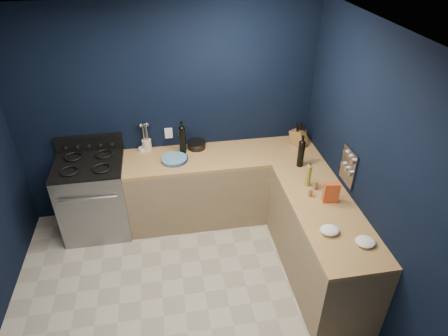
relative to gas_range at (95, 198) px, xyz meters
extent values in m
cube|color=#ABA796|center=(0.93, -1.42, -0.47)|extent=(3.50, 3.50, 0.02)
cube|color=silver|center=(0.93, -1.42, 2.15)|extent=(3.50, 3.50, 0.02)
cube|color=black|center=(0.93, 0.34, 0.84)|extent=(3.50, 0.02, 2.60)
cube|color=black|center=(2.69, -1.42, 0.84)|extent=(0.02, 3.50, 2.60)
cube|color=#8A7251|center=(1.53, 0.02, -0.03)|extent=(2.30, 0.63, 0.86)
cube|color=brown|center=(1.53, 0.02, 0.42)|extent=(2.30, 0.63, 0.04)
cube|color=#8A7251|center=(2.37, -1.13, -0.03)|extent=(0.63, 1.67, 0.86)
cube|color=brown|center=(2.37, -1.13, 0.42)|extent=(0.63, 1.67, 0.04)
cube|color=gray|center=(0.00, 0.00, 0.00)|extent=(0.76, 0.66, 0.92)
cube|color=black|center=(0.00, -0.32, -0.01)|extent=(0.59, 0.02, 0.42)
cube|color=black|center=(0.00, 0.00, 0.48)|extent=(0.76, 0.66, 0.03)
cube|color=black|center=(0.00, 0.30, 0.58)|extent=(0.76, 0.06, 0.20)
cube|color=gray|center=(2.67, -0.87, 0.72)|extent=(0.02, 0.28, 0.38)
cube|color=white|center=(0.93, 0.32, 0.62)|extent=(0.09, 0.02, 0.13)
cylinder|color=teal|center=(0.97, -0.02, 0.46)|extent=(0.39, 0.39, 0.04)
cylinder|color=white|center=(0.61, 0.27, 0.46)|extent=(0.13, 0.13, 0.04)
cylinder|color=beige|center=(0.66, 0.27, 0.51)|extent=(0.13, 0.13, 0.14)
cylinder|color=black|center=(1.08, 0.14, 0.60)|extent=(0.09, 0.09, 0.33)
cylinder|color=black|center=(1.25, 0.22, 0.48)|extent=(0.28, 0.28, 0.08)
cube|color=brown|center=(2.49, 0.09, 0.54)|extent=(0.22, 0.25, 0.24)
cylinder|color=black|center=(2.36, -0.36, 0.59)|extent=(0.09, 0.09, 0.30)
cylinder|color=olive|center=(2.31, -0.74, 0.56)|extent=(0.07, 0.07, 0.24)
cylinder|color=olive|center=(2.37, -0.82, 0.49)|extent=(0.06, 0.06, 0.10)
cylinder|color=olive|center=(2.28, -0.92, 0.48)|extent=(0.05, 0.05, 0.08)
cube|color=#AB142D|center=(2.44, -1.04, 0.55)|extent=(0.16, 0.09, 0.22)
ellipsoid|color=white|center=(2.26, -1.47, 0.47)|extent=(0.20, 0.18, 0.06)
ellipsoid|color=white|center=(2.51, -1.65, 0.47)|extent=(0.21, 0.19, 0.05)
camera|label=1|loc=(0.90, -3.86, 2.85)|focal=31.22mm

